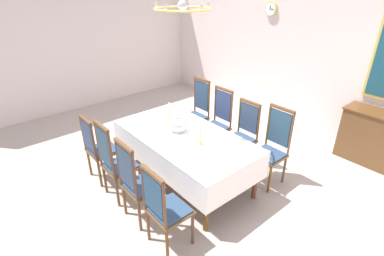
% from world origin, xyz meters
% --- Properties ---
extents(ground, '(7.70, 5.78, 0.04)m').
position_xyz_m(ground, '(0.00, 0.00, -0.02)').
color(ground, '#B6A8A2').
extents(back_wall, '(7.70, 0.08, 3.16)m').
position_xyz_m(back_wall, '(0.00, 2.93, 1.58)').
color(back_wall, silver).
rests_on(back_wall, ground).
extents(left_wall, '(0.08, 5.78, 3.16)m').
position_xyz_m(left_wall, '(-3.89, 0.00, 1.58)').
color(left_wall, silver).
rests_on(left_wall, ground).
extents(dining_table, '(2.17, 1.13, 0.77)m').
position_xyz_m(dining_table, '(0.00, -0.08, 0.70)').
color(dining_table, '#533225').
rests_on(dining_table, ground).
extents(tablecloth, '(2.19, 1.15, 0.41)m').
position_xyz_m(tablecloth, '(0.00, -0.08, 0.67)').
color(tablecloth, white).
rests_on(tablecloth, dining_table).
extents(chair_south_a, '(0.44, 0.42, 1.07)m').
position_xyz_m(chair_south_a, '(-0.84, -1.05, 0.56)').
color(chair_south_a, brown).
rests_on(chair_south_a, ground).
extents(chair_north_a, '(0.44, 0.42, 1.20)m').
position_xyz_m(chair_north_a, '(-0.84, 0.89, 0.60)').
color(chair_north_a, brown).
rests_on(chair_north_a, ground).
extents(chair_south_b, '(0.44, 0.42, 1.18)m').
position_xyz_m(chair_south_b, '(-0.29, -1.06, 0.59)').
color(chair_south_b, brown).
rests_on(chair_south_b, ground).
extents(chair_north_b, '(0.44, 0.42, 1.16)m').
position_xyz_m(chair_north_b, '(-0.29, 0.89, 0.59)').
color(chair_north_b, '#533B1E').
rests_on(chair_north_b, ground).
extents(chair_south_c, '(0.44, 0.42, 1.16)m').
position_xyz_m(chair_south_c, '(0.28, -1.06, 0.59)').
color(chair_south_c, brown).
rests_on(chair_south_c, ground).
extents(chair_north_c, '(0.44, 0.42, 1.10)m').
position_xyz_m(chair_north_c, '(0.28, 0.89, 0.57)').
color(chair_north_c, brown).
rests_on(chair_north_c, ground).
extents(chair_south_d, '(0.44, 0.42, 1.09)m').
position_xyz_m(chair_south_d, '(0.85, -1.05, 0.56)').
color(chair_south_d, brown).
rests_on(chair_south_d, ground).
extents(chair_north_d, '(0.44, 0.42, 1.19)m').
position_xyz_m(chair_north_d, '(0.85, 0.89, 0.60)').
color(chair_north_d, brown).
rests_on(chair_north_d, ground).
extents(soup_tureen, '(0.28, 0.28, 0.22)m').
position_xyz_m(soup_tureen, '(-0.15, -0.08, 0.89)').
color(soup_tureen, white).
rests_on(soup_tureen, tablecloth).
extents(candlestick_west, '(0.07, 0.07, 0.39)m').
position_xyz_m(candlestick_west, '(-0.35, -0.08, 0.94)').
color(candlestick_west, gold).
rests_on(candlestick_west, tablecloth).
extents(candlestick_east, '(0.07, 0.07, 0.39)m').
position_xyz_m(candlestick_east, '(0.35, -0.08, 0.94)').
color(candlestick_east, gold).
rests_on(candlestick_east, tablecloth).
extents(bowl_near_left, '(0.16, 0.16, 0.03)m').
position_xyz_m(bowl_near_left, '(-0.66, 0.37, 0.80)').
color(bowl_near_left, white).
rests_on(bowl_near_left, tablecloth).
extents(bowl_near_right, '(0.15, 0.15, 0.03)m').
position_xyz_m(bowl_near_right, '(-0.84, -0.50, 0.80)').
color(bowl_near_right, white).
rests_on(bowl_near_right, tablecloth).
extents(bowl_far_left, '(0.15, 0.15, 0.03)m').
position_xyz_m(bowl_far_left, '(0.02, 0.34, 0.80)').
color(bowl_far_left, white).
rests_on(bowl_far_left, tablecloth).
extents(bowl_far_right, '(0.17, 0.17, 0.04)m').
position_xyz_m(bowl_far_right, '(-0.48, -0.47, 0.80)').
color(bowl_far_right, white).
rests_on(bowl_far_right, tablecloth).
extents(spoon_primary, '(0.04, 0.18, 0.01)m').
position_xyz_m(spoon_primary, '(-0.76, 0.40, 0.78)').
color(spoon_primary, gold).
rests_on(spoon_primary, tablecloth).
extents(spoon_secondary, '(0.06, 0.17, 0.01)m').
position_xyz_m(spoon_secondary, '(-0.95, -0.47, 0.78)').
color(spoon_secondary, gold).
rests_on(spoon_secondary, tablecloth).
extents(mounted_clock, '(0.27, 0.06, 0.27)m').
position_xyz_m(mounted_clock, '(-0.86, 2.86, 2.26)').
color(mounted_clock, '#D1B251').
extents(chandelier, '(0.69, 0.69, 0.66)m').
position_xyz_m(chandelier, '(-0.00, -0.08, 2.48)').
color(chandelier, gold).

